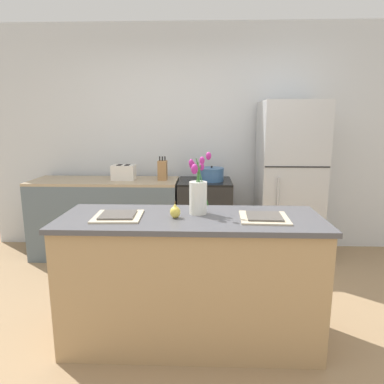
# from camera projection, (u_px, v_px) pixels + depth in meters

# --- Properties ---
(ground_plane) EXTENTS (10.00, 10.00, 0.00)m
(ground_plane) POSITION_uv_depth(u_px,v_px,m) (191.00, 337.00, 2.53)
(ground_plane) COLOR #997A56
(back_wall) EXTENTS (5.20, 0.08, 2.70)m
(back_wall) POSITION_uv_depth(u_px,v_px,m) (197.00, 139.00, 4.21)
(back_wall) COLOR silver
(back_wall) RESTS_ON ground_plane
(kitchen_island) EXTENTS (1.80, 0.66, 0.93)m
(kitchen_island) POSITION_uv_depth(u_px,v_px,m) (191.00, 279.00, 2.43)
(kitchen_island) COLOR tan
(kitchen_island) RESTS_ON ground_plane
(back_counter) EXTENTS (1.68, 0.60, 0.91)m
(back_counter) POSITION_uv_depth(u_px,v_px,m) (107.00, 218.00, 4.04)
(back_counter) COLOR slate
(back_counter) RESTS_ON ground_plane
(stove_range) EXTENTS (0.60, 0.61, 0.91)m
(stove_range) POSITION_uv_depth(u_px,v_px,m) (205.00, 219.00, 4.00)
(stove_range) COLOR black
(stove_range) RESTS_ON ground_plane
(refrigerator) EXTENTS (0.68, 0.67, 1.78)m
(refrigerator) POSITION_uv_depth(u_px,v_px,m) (289.00, 182.00, 3.88)
(refrigerator) COLOR #B7BABC
(refrigerator) RESTS_ON ground_plane
(flower_vase) EXTENTS (0.15, 0.15, 0.44)m
(flower_vase) POSITION_uv_depth(u_px,v_px,m) (198.00, 194.00, 2.38)
(flower_vase) COLOR silver
(flower_vase) RESTS_ON kitchen_island
(pear_figurine) EXTENTS (0.07, 0.07, 0.11)m
(pear_figurine) POSITION_uv_depth(u_px,v_px,m) (175.00, 211.00, 2.30)
(pear_figurine) COLOR #E5CC4C
(pear_figurine) RESTS_ON kitchen_island
(plate_setting_left) EXTENTS (0.33, 0.33, 0.02)m
(plate_setting_left) POSITION_uv_depth(u_px,v_px,m) (118.00, 216.00, 2.32)
(plate_setting_left) COLOR beige
(plate_setting_left) RESTS_ON kitchen_island
(plate_setting_right) EXTENTS (0.33, 0.33, 0.02)m
(plate_setting_right) POSITION_uv_depth(u_px,v_px,m) (264.00, 217.00, 2.29)
(plate_setting_right) COLOR beige
(plate_setting_right) RESTS_ON kitchen_island
(toaster) EXTENTS (0.28, 0.18, 0.17)m
(toaster) POSITION_uv_depth(u_px,v_px,m) (124.00, 172.00, 3.93)
(toaster) COLOR silver
(toaster) RESTS_ON back_counter
(cooking_pot) EXTENTS (0.28, 0.28, 0.17)m
(cooking_pot) POSITION_uv_depth(u_px,v_px,m) (212.00, 174.00, 3.86)
(cooking_pot) COLOR #386093
(cooking_pot) RESTS_ON stove_range
(knife_block) EXTENTS (0.10, 0.14, 0.27)m
(knife_block) POSITION_uv_depth(u_px,v_px,m) (163.00, 170.00, 3.93)
(knife_block) COLOR #A37547
(knife_block) RESTS_ON back_counter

